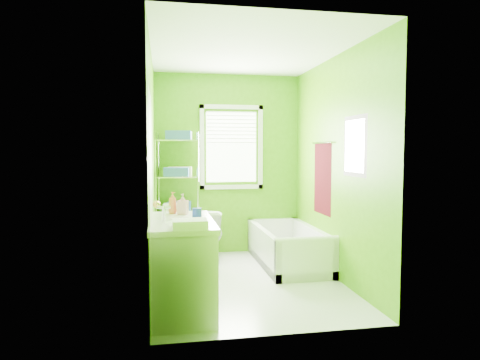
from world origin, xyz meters
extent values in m
plane|color=silver|center=(0.00, 0.00, 0.00)|extent=(2.90, 2.90, 0.00)
cube|color=#458D06|center=(0.00, 1.45, 1.30)|extent=(2.10, 0.04, 2.60)
cube|color=#458D06|center=(0.00, -1.45, 1.30)|extent=(2.10, 0.04, 2.60)
cube|color=#458D06|center=(-1.05, 0.00, 1.30)|extent=(0.04, 2.90, 2.60)
cube|color=#458D06|center=(1.05, 0.00, 1.30)|extent=(0.04, 2.90, 2.60)
cube|color=white|center=(0.00, 0.00, 2.60)|extent=(2.10, 2.90, 0.04)
cube|color=white|center=(0.05, 1.44, 1.55)|extent=(0.74, 0.01, 1.01)
cube|color=white|center=(0.05, 1.42, 0.97)|extent=(0.92, 0.05, 0.06)
cube|color=white|center=(0.05, 1.42, 2.13)|extent=(0.92, 0.05, 0.06)
cube|color=white|center=(-0.38, 1.42, 1.55)|extent=(0.06, 0.05, 1.22)
cube|color=white|center=(0.48, 1.42, 1.55)|extent=(0.06, 0.05, 1.22)
cube|color=white|center=(0.05, 1.42, 1.84)|extent=(0.72, 0.02, 0.50)
cube|color=white|center=(-1.04, -1.00, 1.00)|extent=(0.02, 0.80, 2.00)
sphere|color=gold|center=(-1.00, -0.67, 1.00)|extent=(0.07, 0.07, 0.07)
cube|color=#43070D|center=(1.04, 0.35, 1.15)|extent=(0.02, 0.58, 0.90)
cylinder|color=silver|center=(1.02, 0.35, 1.60)|extent=(0.02, 0.62, 0.02)
cube|color=#CC5972|center=(1.04, -0.55, 1.55)|extent=(0.02, 0.54, 0.64)
cube|color=white|center=(1.03, -0.55, 1.55)|extent=(0.01, 0.44, 0.54)
cube|color=white|center=(0.67, 0.64, 0.05)|extent=(0.75, 1.61, 0.11)
cube|color=white|center=(0.33, 0.64, 0.24)|extent=(0.08, 1.61, 0.48)
cube|color=white|center=(1.01, 0.64, 0.24)|extent=(0.08, 1.61, 0.48)
cube|color=white|center=(0.67, -0.13, 0.24)|extent=(0.75, 0.08, 0.48)
cube|color=white|center=(0.67, 1.41, 0.24)|extent=(0.75, 0.08, 0.48)
cylinder|color=white|center=(0.67, -0.13, 0.48)|extent=(0.75, 0.08, 0.08)
cylinder|color=#1318BA|center=(0.67, 0.20, 0.14)|extent=(0.36, 0.36, 0.06)
cylinder|color=yellow|center=(0.67, 0.20, 0.20)|extent=(0.34, 0.34, 0.05)
cube|color=#1318BA|center=(0.72, 0.33, 0.26)|extent=(0.26, 0.12, 0.24)
imported|color=white|center=(-0.34, 1.00, 0.36)|extent=(0.53, 0.77, 0.71)
cube|color=silver|center=(-0.77, -0.74, 0.40)|extent=(0.56, 1.11, 0.81)
cube|color=silver|center=(-0.77, -0.74, 0.83)|extent=(0.59, 1.14, 0.05)
ellipsoid|color=white|center=(-0.75, -0.89, 0.83)|extent=(0.38, 0.50, 0.13)
cylinder|color=silver|center=(-0.93, -0.89, 0.93)|extent=(0.03, 0.03, 0.16)
cylinder|color=silver|center=(-0.93, -0.89, 1.00)|extent=(0.12, 0.02, 0.02)
imported|color=#F16B47|center=(-0.84, -0.34, 0.97)|extent=(0.12, 0.12, 0.22)
imported|color=pink|center=(-0.74, -0.40, 0.96)|extent=(0.12, 0.12, 0.21)
cylinder|color=#192FA5|center=(-0.62, -0.70, 0.91)|extent=(0.09, 0.09, 0.10)
cube|color=white|center=(-0.72, -1.19, 0.89)|extent=(0.29, 0.23, 0.07)
cylinder|color=silver|center=(-1.04, 1.01, 0.87)|extent=(0.02, 0.02, 1.75)
cylinder|color=silver|center=(-1.00, 1.35, 0.87)|extent=(0.02, 0.02, 1.75)
cylinder|color=silver|center=(-0.48, 0.96, 0.87)|extent=(0.02, 0.02, 1.75)
cylinder|color=silver|center=(-0.44, 1.30, 0.87)|extent=(0.02, 0.02, 1.75)
cube|color=silver|center=(-0.74, 1.16, 0.16)|extent=(0.61, 0.42, 0.02)
cube|color=silver|center=(-0.74, 1.16, 0.65)|extent=(0.61, 0.42, 0.02)
cube|color=silver|center=(-0.74, 1.16, 1.15)|extent=(0.61, 0.42, 0.02)
cube|color=silver|center=(-0.74, 1.16, 1.64)|extent=(0.61, 0.42, 0.02)
cube|color=#285592|center=(-0.73, 1.04, 1.71)|extent=(0.35, 0.25, 0.12)
cube|color=white|center=(-0.70, 1.28, 1.71)|extent=(0.35, 0.25, 0.12)
cube|color=#285592|center=(-0.76, 1.05, 1.21)|extent=(0.35, 0.25, 0.12)
cube|color=#EDE591|center=(-0.70, 1.28, 1.21)|extent=(0.35, 0.25, 0.12)
cube|color=white|center=(-0.77, 1.07, 0.72)|extent=(0.35, 0.25, 0.12)
cube|color=#285592|center=(-0.72, 1.30, 0.72)|extent=(0.35, 0.25, 0.12)
cube|color=#D18EA7|center=(-0.45, 1.13, 0.39)|extent=(0.06, 0.31, 0.55)
camera|label=1|loc=(-0.94, -4.73, 1.51)|focal=32.00mm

